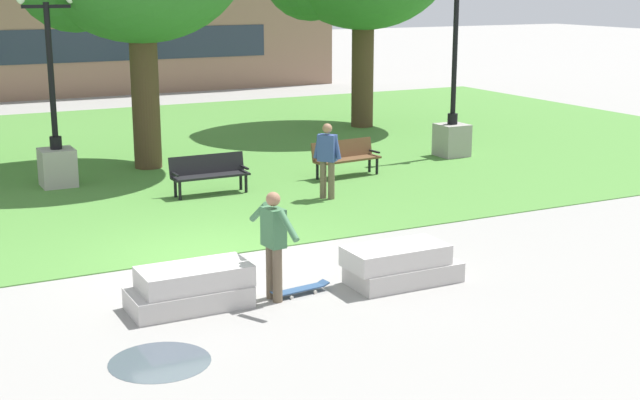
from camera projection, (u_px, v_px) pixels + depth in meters
ground_plane at (210, 258)px, 15.83m from camera, size 140.00×140.00×0.00m
grass_lawn at (84, 160)px, 24.48m from camera, size 40.00×20.00×0.02m
concrete_block_center at (192, 288)px, 13.35m from camera, size 1.82×0.90×0.64m
concrete_block_left at (400, 265)px, 14.44m from camera, size 1.88×0.90×0.64m
person_skateboarder at (274, 239)px, 13.51m from camera, size 0.28×1.47×1.71m
skateboard at (300, 289)px, 13.95m from camera, size 1.04×0.33×0.14m
puddle at (160, 362)px, 11.48m from camera, size 1.33×1.33×0.01m
park_bench_near_left at (209, 172)px, 20.44m from camera, size 1.80×0.54×0.90m
park_bench_far_left at (345, 156)px, 22.32m from camera, size 1.85×0.72×0.90m
lamp_post_center at (56, 146)px, 21.13m from camera, size 1.32×0.80×4.71m
lamp_post_right at (452, 121)px, 24.84m from camera, size 1.32×0.80×4.85m
person_bystander_far_lawn at (327, 157)px, 19.88m from camera, size 0.54×0.52×1.71m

